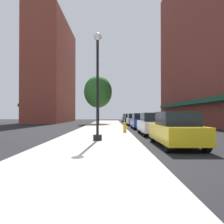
{
  "coord_description": "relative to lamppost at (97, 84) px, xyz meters",
  "views": [
    {
      "loc": [
        0.96,
        -6.26,
        1.53
      ],
      "look_at": [
        1.06,
        21.42,
        1.85
      ],
      "focal_mm": 34.34,
      "sensor_mm": 36.0,
      "label": 1
    }
  ],
  "objects": [
    {
      "name": "car_green",
      "position": [
        3.84,
        32.37,
        -2.39
      ],
      "size": [
        1.8,
        4.3,
        1.66
      ],
      "rotation": [
        0.0,
        0.0,
        -0.03
      ],
      "color": "black",
      "rests_on": "ground"
    },
    {
      "name": "fire_hydrant",
      "position": [
        1.81,
        5.31,
        -2.68
      ],
      "size": [
        0.33,
        0.26,
        0.79
      ],
      "color": "gold",
      "rests_on": "sidewalk_slab"
    },
    {
      "name": "car_yellow",
      "position": [
        3.84,
        -1.47,
        -2.39
      ],
      "size": [
        1.8,
        4.3,
        1.66
      ],
      "rotation": [
        0.0,
        0.0,
        -0.03
      ],
      "color": "black",
      "rests_on": "ground"
    },
    {
      "name": "car_blue",
      "position": [
        3.84,
        11.27,
        -2.39
      ],
      "size": [
        1.8,
        4.3,
        1.66
      ],
      "rotation": [
        0.0,
        0.0,
        -0.02
      ],
      "color": "black",
      "rests_on": "ground"
    },
    {
      "name": "parking_meter_near",
      "position": [
        1.89,
        7.48,
        -2.25
      ],
      "size": [
        0.14,
        0.09,
        1.31
      ],
      "color": "slate",
      "rests_on": "sidewalk_slab"
    },
    {
      "name": "building_far_background",
      "position": [
        -11.17,
        31.57,
        6.83
      ],
      "size": [
        6.8,
        18.0,
        20.1
      ],
      "color": "brown",
      "rests_on": "ground"
    },
    {
      "name": "sidewalk_slab",
      "position": [
        -0.16,
        13.57,
        -3.14
      ],
      "size": [
        4.8,
        50.0,
        0.12
      ],
      "primitive_type": "cube",
      "color": "#A8A399",
      "rests_on": "ground"
    },
    {
      "name": "car_white",
      "position": [
        3.84,
        4.47,
        -2.39
      ],
      "size": [
        1.8,
        4.3,
        1.66
      ],
      "rotation": [
        0.0,
        0.0,
        0.02
      ],
      "color": "black",
      "rests_on": "ground"
    },
    {
      "name": "lamppost",
      "position": [
        0.0,
        0.0,
        0.0
      ],
      "size": [
        0.48,
        0.48,
        5.9
      ],
      "color": "black",
      "rests_on": "sidewalk_slab"
    },
    {
      "name": "tree_near",
      "position": [
        -1.45,
        22.52,
        1.96
      ],
      "size": [
        4.47,
        4.47,
        7.63
      ],
      "color": "#422D1E",
      "rests_on": "sidewalk_slab"
    },
    {
      "name": "car_black",
      "position": [
        3.84,
        25.39,
        -2.39
      ],
      "size": [
        1.8,
        4.3,
        1.66
      ],
      "rotation": [
        0.0,
        0.0,
        -0.03
      ],
      "color": "black",
      "rests_on": "ground"
    },
    {
      "name": "car_silver",
      "position": [
        3.84,
        18.49,
        -2.39
      ],
      "size": [
        1.8,
        4.3,
        1.66
      ],
      "rotation": [
        0.0,
        0.0,
        -0.03
      ],
      "color": "black",
      "rests_on": "ground"
    },
    {
      "name": "building_right_brick",
      "position": [
        14.83,
        16.57,
        10.21
      ],
      "size": [
        6.8,
        40.0,
        26.87
      ],
      "color": "brown",
      "rests_on": "ground"
    },
    {
      "name": "ground_plane",
      "position": [
        3.84,
        12.57,
        -3.2
      ],
      "size": [
        90.0,
        90.0,
        0.0
      ],
      "primitive_type": "plane",
      "color": "black"
    }
  ]
}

